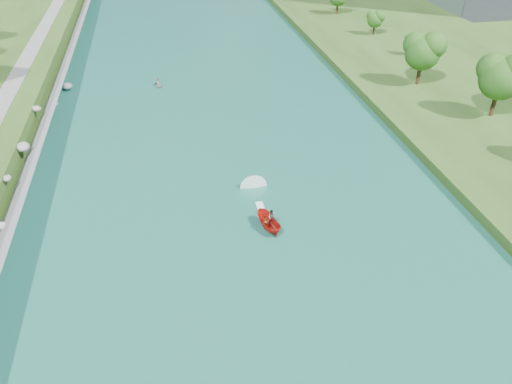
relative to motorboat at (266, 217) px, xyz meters
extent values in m
plane|color=#2D5119|center=(-2.97, -9.01, -0.87)|extent=(260.00, 260.00, 0.00)
cube|color=#185C4D|center=(-2.97, 10.99, -0.82)|extent=(55.00, 240.00, 0.10)
cube|color=slate|center=(-28.82, 10.99, 0.93)|extent=(3.54, 236.00, 4.05)
ellipsoid|color=gray|center=(-29.32, 2.52, 1.18)|extent=(1.21, 1.05, 0.90)
ellipsoid|color=gray|center=(-30.01, 10.62, 2.51)|extent=(0.92, 1.17, 0.71)
ellipsoid|color=gray|center=(-29.83, 19.43, 2.13)|extent=(1.72, 2.00, 1.21)
ellipsoid|color=gray|center=(-30.03, 31.93, 2.30)|extent=(1.50, 1.33, 0.93)
ellipsoid|color=gray|center=(-28.42, 37.96, 0.38)|extent=(1.13, 1.30, 0.70)
ellipsoid|color=gray|center=(-27.47, 47.15, -0.06)|extent=(1.78, 2.15, 1.22)
ellipsoid|color=#194B14|center=(41.02, 18.87, 6.57)|extent=(7.13, 7.13, 11.89)
ellipsoid|color=#194B14|center=(35.69, 33.83, 6.21)|extent=(6.70, 6.70, 11.17)
ellipsoid|color=#194B14|center=(41.76, 49.44, 3.16)|extent=(3.05, 3.05, 5.08)
ellipsoid|color=#194B14|center=(39.98, 64.85, 3.90)|extent=(3.93, 3.93, 6.54)
imported|color=#B6160E|center=(-0.02, -1.24, 0.09)|extent=(2.80, 4.79, 1.74)
imported|color=#66605B|center=(-0.42, -1.64, 0.44)|extent=(0.69, 0.51, 1.73)
imported|color=#66605B|center=(0.48, -0.74, 0.47)|extent=(1.08, 1.00, 1.78)
cube|color=white|center=(-0.02, 1.76, -0.74)|extent=(0.90, 5.00, 0.06)
imported|color=#92949A|center=(-10.87, 45.60, -0.50)|extent=(2.51, 3.07, 0.56)
imported|color=#66605B|center=(-10.87, 45.60, 0.09)|extent=(0.67, 0.52, 1.22)
camera|label=1|loc=(-10.39, -45.76, 34.66)|focal=35.00mm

